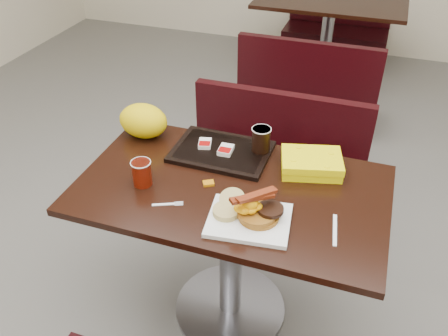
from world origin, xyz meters
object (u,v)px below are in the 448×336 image
(bench_far_s, at_px, (310,80))
(bench_far_n, at_px, (337,21))
(bench_near_n, at_px, (270,168))
(tray, at_px, (221,152))
(pancake_stack, at_px, (259,214))
(fork, at_px, (163,204))
(table_near, at_px, (231,255))
(table_far, at_px, (326,45))
(coffee_cup_near, at_px, (142,173))
(paper_bag, at_px, (143,121))
(hashbrown_sleeve_right, at_px, (226,150))
(clamshell, at_px, (311,163))
(knife, at_px, (335,230))
(coffee_cup_far, at_px, (261,140))
(platter, at_px, (249,220))
(hashbrown_sleeve_left, at_px, (205,144))

(bench_far_s, height_order, bench_far_n, same)
(bench_near_n, bearing_deg, tray, -102.82)
(bench_near_n, relative_size, bench_far_s, 1.00)
(pancake_stack, xyz_separation_m, tray, (-0.26, 0.36, -0.02))
(bench_far_s, height_order, fork, fork)
(table_near, xyz_separation_m, table_far, (0.00, 2.60, 0.00))
(coffee_cup_near, height_order, paper_bag, paper_bag)
(table_far, bearing_deg, table_near, -90.00)
(tray, height_order, hashbrown_sleeve_right, hashbrown_sleeve_right)
(bench_far_n, relative_size, coffee_cup_near, 9.67)
(fork, relative_size, hashbrown_sleeve_right, 1.50)
(bench_near_n, relative_size, clamshell, 4.15)
(coffee_cup_near, xyz_separation_m, hashbrown_sleeve_right, (0.24, 0.29, -0.02))
(knife, height_order, tray, tray)
(table_near, xyz_separation_m, bench_far_n, (0.00, 3.30, -0.02))
(coffee_cup_near, bearing_deg, bench_far_s, 80.48)
(coffee_cup_near, bearing_deg, clamshell, 26.70)
(tray, bearing_deg, coffee_cup_far, 18.62)
(pancake_stack, relative_size, coffee_cup_far, 1.36)
(platter, relative_size, fork, 2.51)
(tray, bearing_deg, hashbrown_sleeve_left, 173.70)
(platter, relative_size, knife, 1.80)
(bench_far_s, relative_size, knife, 6.22)
(coffee_cup_far, distance_m, clamshell, 0.23)
(knife, xyz_separation_m, hashbrown_sleeve_right, (-0.51, 0.31, 0.03))
(bench_far_n, bearing_deg, knife, -83.05)
(hashbrown_sleeve_right, xyz_separation_m, paper_bag, (-0.40, 0.04, 0.05))
(bench_far_s, relative_size, platter, 3.46)
(tray, height_order, coffee_cup_far, coffee_cup_far)
(bench_far_s, distance_m, clamshell, 1.76)
(bench_far_s, relative_size, clamshell, 4.15)
(pancake_stack, distance_m, hashbrown_sleeve_left, 0.51)
(platter, xyz_separation_m, paper_bag, (-0.61, 0.41, 0.07))
(tray, bearing_deg, pancake_stack, -53.22)
(hashbrown_sleeve_right, distance_m, paper_bag, 0.40)
(coffee_cup_near, bearing_deg, paper_bag, 115.43)
(fork, bearing_deg, pancake_stack, -19.25)
(tray, relative_size, hashbrown_sleeve_right, 5.30)
(table_near, distance_m, bench_near_n, 0.70)
(hashbrown_sleeve_left, relative_size, paper_bag, 0.32)
(hashbrown_sleeve_right, distance_m, clamshell, 0.36)
(platter, bearing_deg, coffee_cup_near, 163.18)
(bench_far_n, bearing_deg, pancake_stack, -87.48)
(hashbrown_sleeve_left, xyz_separation_m, coffee_cup_far, (0.24, 0.04, 0.04))
(fork, bearing_deg, paper_bag, 100.32)
(pancake_stack, relative_size, hashbrown_sleeve_left, 2.02)
(hashbrown_sleeve_left, xyz_separation_m, clamshell, (0.46, -0.01, 0.00))
(coffee_cup_far, bearing_deg, bench_far_s, 91.59)
(bench_far_n, height_order, knife, knife)
(bench_far_s, height_order, coffee_cup_far, coffee_cup_far)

